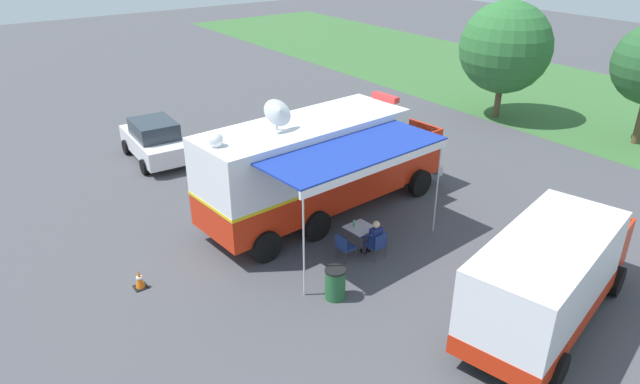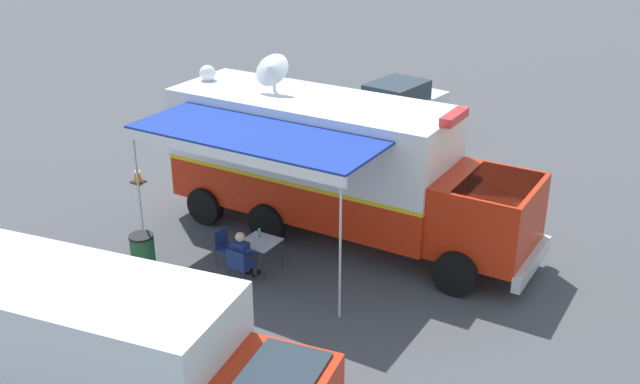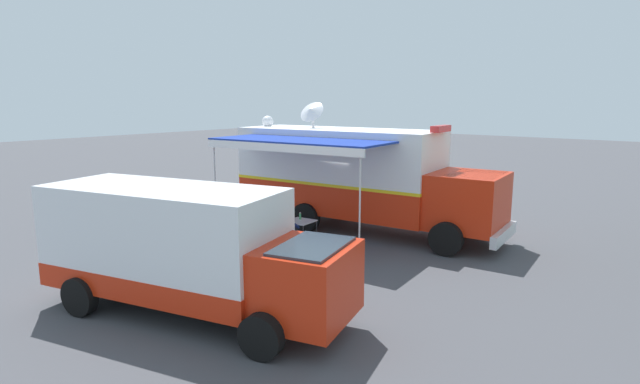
% 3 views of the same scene
% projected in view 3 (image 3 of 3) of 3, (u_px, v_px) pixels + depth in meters
% --- Properties ---
extents(ground_plane, '(100.00, 100.00, 0.00)m').
position_uv_depth(ground_plane, '(338.00, 226.00, 18.11)').
color(ground_plane, '#47474C').
extents(lot_stripe, '(0.50, 4.79, 0.01)m').
position_uv_depth(lot_stripe, '(373.00, 211.00, 20.61)').
color(lot_stripe, silver).
rests_on(lot_stripe, ground).
extents(command_truck, '(5.45, 9.65, 4.53)m').
position_uv_depth(command_truck, '(356.00, 175.00, 17.32)').
color(command_truck, red).
rests_on(command_truck, ground).
extents(folding_table, '(0.86, 0.86, 0.73)m').
position_uv_depth(folding_table, '(300.00, 223.00, 15.83)').
color(folding_table, silver).
rests_on(folding_table, ground).
extents(water_bottle, '(0.07, 0.07, 0.22)m').
position_uv_depth(water_bottle, '(300.00, 216.00, 15.99)').
color(water_bottle, '#3F9959').
rests_on(water_bottle, folding_table).
extents(folding_chair_at_table, '(0.52, 0.52, 0.87)m').
position_uv_depth(folding_chair_at_table, '(284.00, 233.00, 15.21)').
color(folding_chair_at_table, navy).
rests_on(folding_chair_at_table, ground).
extents(folding_chair_beside_table, '(0.52, 0.52, 0.87)m').
position_uv_depth(folding_chair_beside_table, '(275.00, 225.00, 16.16)').
color(folding_chair_beside_table, navy).
rests_on(folding_chair_beside_table, ground).
extents(seated_responder, '(0.68, 0.58, 1.25)m').
position_uv_depth(seated_responder, '(288.00, 227.00, 15.34)').
color(seated_responder, navy).
rests_on(seated_responder, ground).
extents(trash_bin, '(0.57, 0.57, 0.91)m').
position_uv_depth(trash_bin, '(215.00, 229.00, 15.94)').
color(trash_bin, '#235B33').
rests_on(trash_bin, ground).
extents(traffic_cone, '(0.36, 0.36, 0.58)m').
position_uv_depth(traffic_cone, '(216.00, 201.00, 21.23)').
color(traffic_cone, black).
rests_on(traffic_cone, ground).
extents(support_truck, '(3.61, 7.09, 2.70)m').
position_uv_depth(support_truck, '(184.00, 250.00, 10.50)').
color(support_truck, white).
rests_on(support_truck, ground).
extents(car_behind_truck, '(4.28, 2.18, 1.76)m').
position_uv_depth(car_behind_truck, '(398.00, 172.00, 25.56)').
color(car_behind_truck, silver).
rests_on(car_behind_truck, ground).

